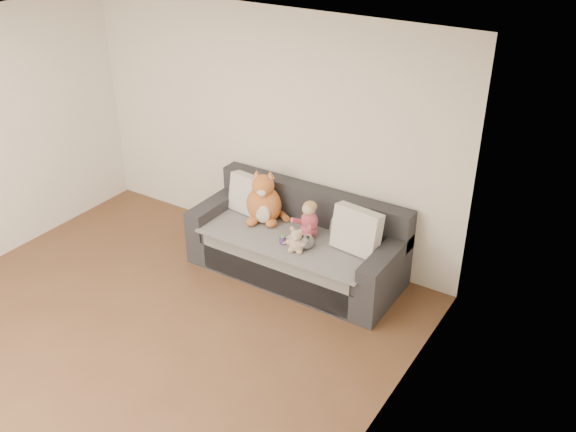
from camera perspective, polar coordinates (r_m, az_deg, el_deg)
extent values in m
plane|color=brown|center=(5.92, -15.63, -12.17)|extent=(5.00, 5.00, 0.00)
plane|color=white|center=(4.71, -19.85, 12.63)|extent=(5.00, 5.00, 0.00)
plane|color=white|center=(6.87, -1.90, 7.61)|extent=(4.50, 0.00, 4.50)
plane|color=white|center=(3.97, 5.01, -9.99)|extent=(0.00, 5.00, 5.00)
cube|color=#26262A|center=(6.71, 0.69, -3.97)|extent=(2.20, 0.90, 0.30)
cube|color=#26262A|center=(6.56, 0.56, -2.44)|extent=(1.90, 0.80, 0.15)
cube|color=#26262A|center=(6.71, 2.28, 0.99)|extent=(2.20, 0.20, 0.40)
cube|color=#26262A|center=(7.05, -6.23, 0.45)|extent=(0.20, 0.90, 0.30)
cube|color=#26262A|center=(6.16, 8.66, -4.27)|extent=(0.20, 0.90, 0.30)
cube|color=gray|center=(6.51, 0.47, -1.86)|extent=(1.85, 0.88, 0.02)
cube|color=gray|center=(6.36, -1.40, -5.22)|extent=(1.70, 0.02, 0.41)
cube|color=silver|center=(6.86, -3.50, 1.90)|extent=(0.48, 0.26, 0.43)
cube|color=silver|center=(6.42, 5.46, -0.44)|extent=(0.44, 0.33, 0.38)
cube|color=silver|center=(6.19, 6.13, -1.29)|extent=(0.50, 0.27, 0.46)
ellipsoid|color=#BF4360|center=(6.46, 1.85, -1.24)|extent=(0.19, 0.15, 0.15)
ellipsoid|color=#BF4360|center=(6.42, 1.92, -0.38)|extent=(0.18, 0.15, 0.20)
ellipsoid|color=#DBAA8C|center=(6.34, 1.86, 0.63)|extent=(0.13, 0.13, 0.13)
ellipsoid|color=tan|center=(6.35, 1.97, 0.86)|extent=(0.14, 0.14, 0.11)
cylinder|color=#BF4360|center=(6.44, 0.96, -0.46)|extent=(0.13, 0.18, 0.12)
cylinder|color=#BF4360|center=(6.33, 2.15, -0.99)|extent=(0.07, 0.19, 0.12)
ellipsoid|color=#DBAA8C|center=(6.44, 0.35, -1.09)|extent=(0.05, 0.05, 0.05)
ellipsoid|color=#DBAA8C|center=(6.30, 1.90, -1.81)|extent=(0.05, 0.05, 0.05)
cylinder|color=#E5B2C6|center=(6.41, 0.54, -1.92)|extent=(0.14, 0.24, 0.08)
cylinder|color=#E5B2C6|center=(6.35, 1.26, -2.25)|extent=(0.08, 0.24, 0.08)
ellipsoid|color=#DBAA8C|center=(6.35, -0.25, -2.30)|extent=(0.05, 0.07, 0.04)
ellipsoid|color=#DBAA8C|center=(6.27, 0.64, -2.73)|extent=(0.05, 0.07, 0.04)
ellipsoid|color=#C9762C|center=(6.73, -2.15, 1.03)|extent=(0.39, 0.33, 0.41)
ellipsoid|color=beige|center=(6.63, -2.34, 0.26)|extent=(0.20, 0.09, 0.22)
ellipsoid|color=#C9762C|center=(6.59, -2.23, 2.72)|extent=(0.24, 0.24, 0.24)
ellipsoid|color=beige|center=(6.52, -2.38, 2.08)|extent=(0.11, 0.07, 0.08)
cone|color=#C9762C|center=(6.59, -2.80, 3.79)|extent=(0.12, 0.12, 0.08)
cone|color=pink|center=(6.58, -2.83, 3.69)|extent=(0.08, 0.08, 0.05)
cone|color=#C9762C|center=(6.57, -1.57, 3.72)|extent=(0.12, 0.12, 0.08)
cone|color=pink|center=(6.56, -1.60, 3.62)|extent=(0.08, 0.08, 0.05)
ellipsoid|color=#C9762C|center=(6.67, -3.22, -0.49)|extent=(0.11, 0.13, 0.09)
ellipsoid|color=#C9762C|center=(6.64, -1.49, -0.61)|extent=(0.11, 0.13, 0.09)
cylinder|color=#C9762C|center=(6.81, -0.53, 0.14)|extent=(0.25, 0.21, 0.09)
ellipsoid|color=#C8A88A|center=(6.22, 0.76, -2.53)|extent=(0.16, 0.13, 0.16)
ellipsoid|color=#C8A88A|center=(6.16, 0.74, -1.73)|extent=(0.11, 0.11, 0.11)
ellipsoid|color=#C8A88A|center=(6.15, 0.43, -1.25)|extent=(0.04, 0.04, 0.04)
ellipsoid|color=#C8A88A|center=(6.13, 1.12, -1.36)|extent=(0.04, 0.04, 0.04)
ellipsoid|color=beige|center=(6.13, 0.63, -2.03)|extent=(0.04, 0.04, 0.04)
ellipsoid|color=#C8A88A|center=(6.21, 0.08, -2.32)|extent=(0.06, 0.06, 0.06)
ellipsoid|color=#C8A88A|center=(6.18, 1.36, -2.53)|extent=(0.06, 0.06, 0.06)
ellipsoid|color=#C8A88A|center=(6.22, 0.25, -3.06)|extent=(0.06, 0.06, 0.06)
ellipsoid|color=#C8A88A|center=(6.20, 1.02, -3.19)|extent=(0.06, 0.06, 0.06)
ellipsoid|color=white|center=(6.28, 1.69, -2.31)|extent=(0.14, 0.18, 0.13)
ellipsoid|color=white|center=(6.18, 1.49, -2.27)|extent=(0.09, 0.09, 0.09)
ellipsoid|color=black|center=(6.18, 1.28, -1.83)|extent=(0.03, 0.03, 0.03)
ellipsoid|color=black|center=(6.17, 1.79, -1.91)|extent=(0.03, 0.03, 0.03)
cylinder|color=#5B338C|center=(6.34, -0.45, -2.16)|extent=(0.08, 0.08, 0.08)
cone|color=#50A53F|center=(6.31, -0.45, -1.75)|extent=(0.07, 0.07, 0.03)
cylinder|color=#50A53F|center=(6.35, -0.82, -2.06)|extent=(0.02, 0.02, 0.06)
cylinder|color=#50A53F|center=(6.33, -0.08, -2.18)|extent=(0.02, 0.02, 0.06)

